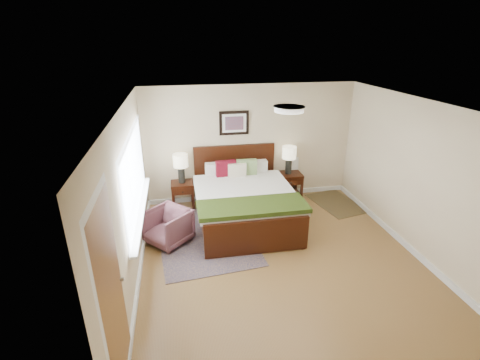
{
  "coord_description": "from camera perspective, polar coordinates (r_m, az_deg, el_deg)",
  "views": [
    {
      "loc": [
        -1.52,
        -4.54,
        3.37
      ],
      "look_at": [
        -0.5,
        1.0,
        1.05
      ],
      "focal_mm": 26.0,
      "sensor_mm": 36.0,
      "label": 1
    }
  ],
  "objects": [
    {
      "name": "lamp_left",
      "position": [
        7.22,
        -9.7,
        2.66
      ],
      "size": [
        0.3,
        0.3,
        0.61
      ],
      "color": "black",
      "rests_on": "nightstand_left"
    },
    {
      "name": "right_wall",
      "position": [
        6.26,
        27.39,
        0.01
      ],
      "size": [
        0.04,
        5.0,
        2.5
      ],
      "primitive_type": "cube",
      "color": "beige",
      "rests_on": "ground"
    },
    {
      "name": "armchair",
      "position": [
        6.23,
        -11.78,
        -7.51
      ],
      "size": [
        0.96,
        0.96,
        0.63
      ],
      "primitive_type": "imported",
      "rotation": [
        0.0,
        0.0,
        -0.81
      ],
      "color": "brown",
      "rests_on": "ground"
    },
    {
      "name": "back_wall",
      "position": [
        7.5,
        1.67,
        5.99
      ],
      "size": [
        4.5,
        0.04,
        2.5
      ],
      "primitive_type": "cube",
      "color": "beige",
      "rests_on": "ground"
    },
    {
      "name": "rug_navy",
      "position": [
        7.9,
        15.55,
        -3.66
      ],
      "size": [
        1.08,
        1.4,
        0.01
      ],
      "primitive_type": "cube",
      "rotation": [
        0.0,
        0.0,
        0.21
      ],
      "color": "black",
      "rests_on": "ground"
    },
    {
      "name": "ceil_fixture",
      "position": [
        4.87,
        8.07,
        11.49
      ],
      "size": [
        0.44,
        0.44,
        0.08
      ],
      "color": "white",
      "rests_on": "ceiling"
    },
    {
      "name": "bed",
      "position": [
        6.65,
        0.65,
        -2.55
      ],
      "size": [
        1.87,
        2.28,
        1.22
      ],
      "color": "black",
      "rests_on": "ground"
    },
    {
      "name": "nightstand_right",
      "position": [
        7.79,
        7.83,
        -0.55
      ],
      "size": [
        0.59,
        0.45,
        0.59
      ],
      "color": "black",
      "rests_on": "ground"
    },
    {
      "name": "left_wall",
      "position": [
        5.06,
        -17.79,
        -3.5
      ],
      "size": [
        0.04,
        5.0,
        2.5
      ],
      "primitive_type": "cube",
      "color": "beige",
      "rests_on": "ground"
    },
    {
      "name": "nightstand_left",
      "position": [
        7.39,
        -9.43,
        -1.31
      ],
      "size": [
        0.46,
        0.42,
        0.55
      ],
      "color": "black",
      "rests_on": "ground"
    },
    {
      "name": "wall_art",
      "position": [
        7.29,
        -0.97,
        9.33
      ],
      "size": [
        0.62,
        0.05,
        0.5
      ],
      "color": "black",
      "rests_on": "back_wall"
    },
    {
      "name": "door",
      "position": [
        3.68,
        -20.16,
        -17.85
      ],
      "size": [
        0.06,
        1.0,
        2.18
      ],
      "color": "silver",
      "rests_on": "ground"
    },
    {
      "name": "lamp_right",
      "position": [
        7.57,
        8.06,
        4.0
      ],
      "size": [
        0.3,
        0.3,
        0.61
      ],
      "color": "black",
      "rests_on": "nightstand_right"
    },
    {
      "name": "rug_persian",
      "position": [
        6.43,
        -5.73,
        -9.24
      ],
      "size": [
        1.84,
        2.44,
        0.01
      ],
      "primitive_type": "cube",
      "rotation": [
        0.0,
        0.0,
        0.1
      ],
      "color": "#0B0C38",
      "rests_on": "ground"
    },
    {
      "name": "front_wall",
      "position": [
        3.31,
        21.06,
        -19.27
      ],
      "size": [
        4.5,
        0.04,
        2.5
      ],
      "primitive_type": "cube",
      "color": "beige",
      "rests_on": "ground"
    },
    {
      "name": "ceiling",
      "position": [
        4.86,
        8.09,
        11.89
      ],
      "size": [
        4.5,
        5.0,
        0.02
      ],
      "primitive_type": "cube",
      "color": "white",
      "rests_on": "back_wall"
    },
    {
      "name": "floor",
      "position": [
        5.85,
        6.74,
        -12.93
      ],
      "size": [
        5.0,
        5.0,
        0.0
      ],
      "primitive_type": "plane",
      "color": "brown",
      "rests_on": "ground"
    },
    {
      "name": "window",
      "position": [
        5.64,
        -16.65,
        0.75
      ],
      "size": [
        0.11,
        2.72,
        1.32
      ],
      "color": "silver",
      "rests_on": "left_wall"
    }
  ]
}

